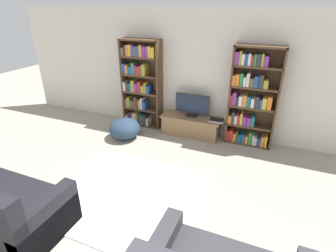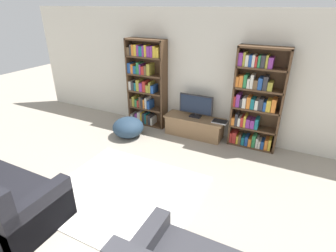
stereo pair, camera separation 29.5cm
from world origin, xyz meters
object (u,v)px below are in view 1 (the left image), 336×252
(laptop, at_px, (216,120))
(television, at_px, (192,105))
(bookshelf_right, at_px, (251,99))
(beanbag_ottoman, at_px, (125,129))
(bookshelf_left, at_px, (140,84))
(tv_stand, at_px, (191,126))

(laptop, bearing_deg, television, 175.99)
(bookshelf_right, relative_size, laptop, 6.47)
(laptop, xyz_separation_m, beanbag_ottoman, (-1.83, -0.69, -0.23))
(bookshelf_left, relative_size, tv_stand, 1.52)
(television, bearing_deg, beanbag_ottoman, -150.27)
(beanbag_ottoman, bearing_deg, tv_stand, 28.27)
(laptop, bearing_deg, beanbag_ottoman, -159.41)
(television, bearing_deg, laptop, -4.01)
(bookshelf_left, height_order, beanbag_ottoman, bookshelf_left)
(tv_stand, bearing_deg, bookshelf_right, 5.05)
(tv_stand, distance_m, laptop, 0.60)
(tv_stand, relative_size, beanbag_ottoman, 1.94)
(beanbag_ottoman, bearing_deg, television, 29.73)
(television, height_order, beanbag_ottoman, television)
(bookshelf_right, xyz_separation_m, beanbag_ottoman, (-2.45, -0.79, -0.75))
(television, bearing_deg, bookshelf_right, 3.01)
(laptop, height_order, beanbag_ottoman, laptop)
(tv_stand, height_order, television, television)
(bookshelf_left, bearing_deg, television, -2.81)
(tv_stand, bearing_deg, laptop, 0.35)
(tv_stand, distance_m, beanbag_ottoman, 1.44)
(bookshelf_right, bearing_deg, bookshelf_left, 180.00)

